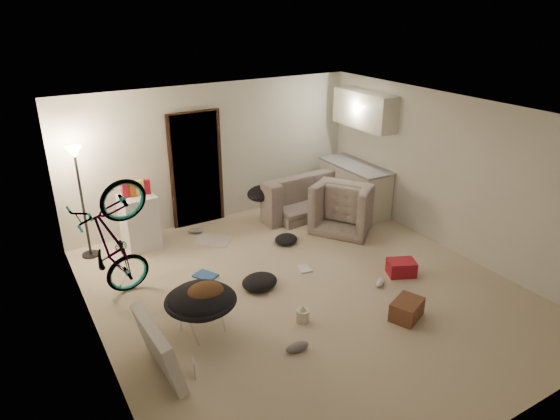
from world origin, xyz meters
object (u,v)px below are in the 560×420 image
mini_fridge (140,221)px  juicer (303,315)px  bicycle (117,268)px  drink_case_b (401,268)px  armchair (347,209)px  saucer_chair (201,306)px  kitchen_counter (354,188)px  floor_lamp (78,179)px  sofa (305,196)px  tv_box (159,348)px  drink_case_a (407,309)px

mini_fridge → juicer: bearing=-72.3°
bicycle → drink_case_b: bearing=-117.2°
armchair → mini_fridge: (-3.44, 1.10, 0.12)m
saucer_chair → juicer: 1.30m
kitchen_counter → armchair: 0.81m
kitchen_counter → saucer_chair: size_ratio=1.71×
floor_lamp → sofa: (3.99, -0.20, -1.01)m
floor_lamp → tv_box: 3.38m
mini_fridge → tv_box: (-0.71, -3.13, -0.12)m
kitchen_counter → mini_fridge: 4.06m
bicycle → juicer: (1.86, -1.74, -0.37)m
saucer_chair → drink_case_a: (2.39, -1.08, -0.25)m
armchair → tv_box: size_ratio=1.01×
sofa → tv_box: bearing=35.2°
saucer_chair → juicer: (1.18, -0.46, -0.27)m
floor_lamp → tv_box: bearing=-88.2°
bicycle → drink_case_b: size_ratio=4.46×
sofa → armchair: size_ratio=2.02×
mini_fridge → armchair: bearing=-20.2°
kitchen_counter → floor_lamp: bearing=172.3°
tv_box → juicer: bearing=-2.8°
floor_lamp → kitchen_counter: 4.95m
drink_case_b → drink_case_a: bearing=-105.1°
bicycle → drink_case_a: 3.88m
tv_box → saucer_chair: bearing=31.2°
kitchen_counter → bicycle: size_ratio=0.84×
sofa → kitchen_counter: bearing=149.1°
floor_lamp → tv_box: (0.10, -3.23, -0.98)m
floor_lamp → tv_box: size_ratio=1.80×
floor_lamp → armchair: floor_lamp is taller
armchair → drink_case_b: armchair is taller
tv_box → sofa: bearing=35.5°
drink_case_a → drink_case_b: (0.71, 0.85, -0.01)m
drink_case_b → bicycle: bearing=-177.0°
tv_box → juicer: size_ratio=4.18×
floor_lamp → sofa: 4.12m
floor_lamp → sofa: floor_lamp is taller
armchair → kitchen_counter: bearing=-80.7°
kitchen_counter → drink_case_a: 3.63m
sofa → tv_box: size_ratio=2.03×
saucer_chair → tv_box: tv_box is taller
sofa → mini_fridge: mini_fridge is taller
mini_fridge → juicer: (1.16, -3.14, -0.35)m
tv_box → juicer: (1.86, -0.01, -0.23)m
saucer_chair → juicer: size_ratio=3.66×
kitchen_counter → saucer_chair: bearing=-152.2°
mini_fridge → drink_case_b: (3.07, -2.90, -0.34)m
mini_fridge → tv_box: size_ratio=0.90×
bicycle → tv_box: bearing=174.5°
tv_box → drink_case_b: 3.79m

